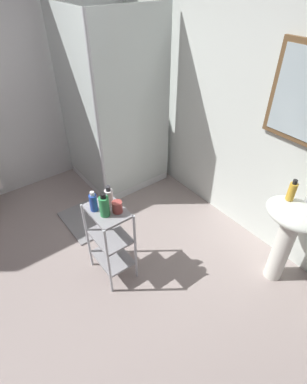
{
  "coord_description": "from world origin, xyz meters",
  "views": [
    {
      "loc": [
        1.65,
        -0.4,
        2.3
      ],
      "look_at": [
        0.17,
        0.74,
        0.85
      ],
      "focal_mm": 28.34,
      "sensor_mm": 36.0,
      "label": 1
    }
  ],
  "objects": [
    {
      "name": "body_wash_bottle_green",
      "position": [
        0.05,
        0.36,
        0.83
      ],
      "size": [
        0.08,
        0.08,
        0.2
      ],
      "color": "green",
      "rests_on": "storage_cart"
    },
    {
      "name": "bath_mat",
      "position": [
        -0.74,
        0.49,
        0.01
      ],
      "size": [
        0.6,
        0.4,
        0.02
      ],
      "primitive_type": "cube",
      "color": "gray",
      "rests_on": "ground_plane"
    },
    {
      "name": "pedestal_sink",
      "position": [
        0.93,
        1.52,
        0.58
      ],
      "size": [
        0.46,
        0.37,
        0.81
      ],
      "color": "white",
      "rests_on": "ground_plane"
    },
    {
      "name": "hand_soap_bottle",
      "position": [
        0.83,
        1.56,
        0.89
      ],
      "size": [
        0.06,
        0.06,
        0.18
      ],
      "color": "gold",
      "rests_on": "pedestal_sink"
    },
    {
      "name": "lotion_bottle_white",
      "position": [
        -0.04,
        0.45,
        0.82
      ],
      "size": [
        0.07,
        0.07,
        0.18
      ],
      "color": "white",
      "rests_on": "storage_cart"
    },
    {
      "name": "storage_cart",
      "position": [
        0.01,
        0.4,
        0.44
      ],
      "size": [
        0.38,
        0.28,
        0.74
      ],
      "color": "silver",
      "rests_on": "ground_plane"
    },
    {
      "name": "ground_plane",
      "position": [
        0.0,
        0.0,
        -0.01
      ],
      "size": [
        4.2,
        4.2,
        0.02
      ],
      "primitive_type": "cube",
      "color": "#A1928D"
    },
    {
      "name": "wall_back",
      "position": [
        0.01,
        1.85,
        1.25
      ],
      "size": [
        4.2,
        0.14,
        2.5
      ],
      "color": "silver",
      "rests_on": "ground_plane"
    },
    {
      "name": "rinse_cup",
      "position": [
        0.08,
        0.45,
        0.79
      ],
      "size": [
        0.08,
        0.08,
        0.09
      ],
      "primitive_type": "cylinder",
      "color": "#B24742",
      "rests_on": "storage_cart"
    },
    {
      "name": "shower_stall",
      "position": [
        -1.21,
        1.18,
        0.46
      ],
      "size": [
        0.92,
        0.92,
        2.0
      ],
      "color": "white",
      "rests_on": "ground_plane"
    },
    {
      "name": "shampoo_bottle_blue",
      "position": [
        -0.05,
        0.32,
        0.82
      ],
      "size": [
        0.06,
        0.06,
        0.18
      ],
      "color": "#274AB1",
      "rests_on": "storage_cart"
    }
  ]
}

